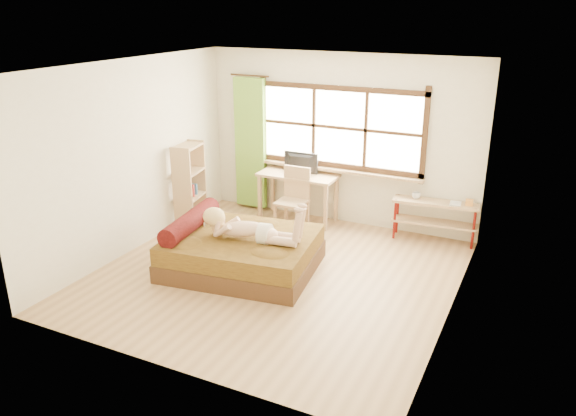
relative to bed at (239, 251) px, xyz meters
The scene contains 18 objects.
floor 0.60m from the bed, ahead, with size 4.50×4.50×0.00m, color #9E754C.
ceiling 2.50m from the bed, ahead, with size 4.50×4.50×0.00m, color white.
wall_back 2.59m from the bed, 76.81° to the left, with size 4.50×4.50×0.00m, color silver.
wall_front 2.53m from the bed, 76.44° to the right, with size 4.50×4.50×0.00m, color silver.
wall_left 2.03m from the bed, behind, with size 4.50×4.50×0.00m, color silver.
wall_right 2.99m from the bed, ahead, with size 4.50×4.50×0.00m, color silver.
window 2.63m from the bed, 76.64° to the left, with size 2.80×0.16×1.46m.
curtain 2.55m from the bed, 115.15° to the left, with size 0.55×0.10×2.20m, color #548925.
bed is the anchor object (origin of this frame).
woman 0.55m from the bed, 12.45° to the right, with size 1.34×0.38×0.58m, color #D3A588, non-canonical shape.
kitten 0.76m from the bed, behind, with size 0.29×0.12×0.23m, color black, non-canonical shape.
desk 2.03m from the bed, 91.26° to the left, with size 1.27×0.59×0.79m.
monitor 2.15m from the bed, 91.22° to the left, with size 0.58×0.08×0.33m, color black.
chair 1.65m from the bed, 88.01° to the left, with size 0.45×0.45×1.00m.
pipe_shelf 3.03m from the bed, 44.14° to the left, with size 1.27×0.43×0.71m.
cup 2.83m from the bed, 48.57° to the left, with size 0.12×0.12×0.10m, color gray.
book 3.18m from the bed, 41.75° to the left, with size 0.16×0.22×0.02m, color gray.
bookshelf 1.94m from the bed, 144.45° to the left, with size 0.42×0.62×1.32m.
Camera 1 is at (3.05, -5.93, 3.40)m, focal length 35.00 mm.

